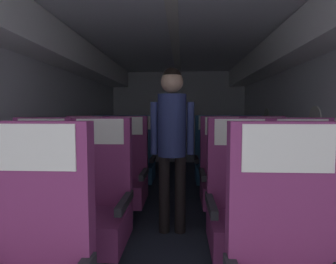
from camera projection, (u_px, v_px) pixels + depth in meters
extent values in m
cube|color=#2D3342|center=(173.00, 216.00, 3.11)|extent=(3.44, 7.19, 0.02)
cube|color=silver|center=(36.00, 121.00, 3.12)|extent=(0.08, 6.79, 2.21)
cube|color=silver|center=(319.00, 121.00, 2.94)|extent=(0.08, 6.79, 2.21)
cube|color=silver|center=(174.00, 22.00, 2.95)|extent=(3.32, 6.79, 0.06)
cube|color=silver|center=(178.00, 117.00, 6.43)|extent=(3.32, 0.06, 2.21)
cube|color=white|center=(53.00, 44.00, 3.04)|extent=(0.39, 6.52, 0.36)
cube|color=white|center=(300.00, 40.00, 2.89)|extent=(0.39, 6.52, 0.36)
cube|color=white|center=(174.00, 26.00, 2.95)|extent=(0.12, 6.11, 0.02)
cylinder|color=white|center=(315.00, 117.00, 2.94)|extent=(0.01, 0.26, 0.26)
cylinder|color=white|center=(267.00, 116.00, 4.63)|extent=(0.01, 0.26, 0.26)
cube|color=#7A2D60|center=(40.00, 200.00, 1.19)|extent=(0.47, 0.09, 0.71)
cube|color=silver|center=(32.00, 147.00, 1.12)|extent=(0.37, 0.01, 0.20)
cube|color=#7A2D60|center=(282.00, 203.00, 1.15)|extent=(0.47, 0.09, 0.71)
cube|color=silver|center=(288.00, 149.00, 1.09)|extent=(0.37, 0.01, 0.20)
cube|color=#38383D|center=(35.00, 257.00, 2.00)|extent=(0.17, 0.18, 0.23)
cube|color=#7A2D60|center=(33.00, 228.00, 1.98)|extent=(0.47, 0.51, 0.23)
cube|color=#7A2D60|center=(46.00, 161.00, 2.16)|extent=(0.47, 0.09, 0.71)
cube|color=#28282D|center=(62.00, 202.00, 1.96)|extent=(0.05, 0.43, 0.06)
cube|color=#28282D|center=(3.00, 201.00, 1.98)|extent=(0.05, 0.43, 0.06)
cube|color=silver|center=(41.00, 131.00, 2.09)|extent=(0.37, 0.01, 0.20)
cube|color=#38383D|center=(96.00, 258.00, 1.99)|extent=(0.17, 0.18, 0.23)
cube|color=#7A2D60|center=(95.00, 229.00, 1.97)|extent=(0.47, 0.51, 0.23)
cube|color=#7A2D60|center=(103.00, 161.00, 2.15)|extent=(0.47, 0.09, 0.71)
cube|color=#28282D|center=(125.00, 202.00, 1.95)|extent=(0.05, 0.43, 0.06)
cube|color=#28282D|center=(65.00, 201.00, 1.97)|extent=(0.05, 0.43, 0.06)
cube|color=silver|center=(100.00, 131.00, 2.08)|extent=(0.37, 0.01, 0.20)
cube|color=#7A2D60|center=(309.00, 234.00, 1.89)|extent=(0.47, 0.51, 0.23)
cube|color=#7A2D60|center=(298.00, 163.00, 2.06)|extent=(0.47, 0.09, 0.71)
cube|color=#28282D|center=(277.00, 205.00, 1.88)|extent=(0.05, 0.43, 0.06)
cube|color=silver|center=(302.00, 132.00, 1.99)|extent=(0.37, 0.01, 0.20)
cube|color=#38383D|center=(242.00, 263.00, 1.92)|extent=(0.17, 0.18, 0.23)
cube|color=#7A2D60|center=(242.00, 233.00, 1.90)|extent=(0.47, 0.51, 0.23)
cube|color=#7A2D60|center=(237.00, 163.00, 2.08)|extent=(0.47, 0.09, 0.71)
cube|color=#28282D|center=(275.00, 206.00, 1.87)|extent=(0.05, 0.43, 0.06)
cube|color=#28282D|center=(211.00, 205.00, 1.90)|extent=(0.05, 0.43, 0.06)
cube|color=silver|center=(239.00, 132.00, 2.01)|extent=(0.37, 0.01, 0.20)
cube|color=#38383D|center=(83.00, 211.00, 2.94)|extent=(0.17, 0.18, 0.23)
cube|color=#7A2D60|center=(82.00, 191.00, 2.92)|extent=(0.47, 0.51, 0.23)
cube|color=#7A2D60|center=(88.00, 146.00, 3.10)|extent=(0.47, 0.09, 0.71)
cube|color=#28282D|center=(102.00, 173.00, 2.90)|extent=(0.05, 0.43, 0.06)
cube|color=#28282D|center=(62.00, 172.00, 2.92)|extent=(0.05, 0.43, 0.06)
cube|color=silver|center=(86.00, 126.00, 3.03)|extent=(0.37, 0.01, 0.20)
cube|color=#38383D|center=(124.00, 212.00, 2.91)|extent=(0.17, 0.18, 0.23)
cube|color=#7A2D60|center=(124.00, 192.00, 2.89)|extent=(0.47, 0.51, 0.23)
cube|color=#7A2D60|center=(127.00, 147.00, 3.07)|extent=(0.47, 0.09, 0.71)
cube|color=#28282D|center=(144.00, 174.00, 2.86)|extent=(0.05, 0.43, 0.06)
cube|color=#28282D|center=(103.00, 173.00, 2.89)|extent=(0.05, 0.43, 0.06)
cube|color=silver|center=(126.00, 126.00, 3.00)|extent=(0.37, 0.01, 0.20)
cube|color=#38383D|center=(266.00, 215.00, 2.82)|extent=(0.17, 0.18, 0.23)
cube|color=#7A2D60|center=(267.00, 194.00, 2.80)|extent=(0.47, 0.51, 0.23)
cube|color=#7A2D60|center=(262.00, 148.00, 2.98)|extent=(0.47, 0.09, 0.71)
cube|color=#28282D|center=(289.00, 175.00, 2.78)|extent=(0.05, 0.43, 0.06)
cube|color=#28282D|center=(246.00, 175.00, 2.80)|extent=(0.05, 0.43, 0.06)
cube|color=silver|center=(264.00, 126.00, 2.91)|extent=(0.37, 0.01, 0.20)
cube|color=#38383D|center=(223.00, 214.00, 2.87)|extent=(0.17, 0.18, 0.23)
cube|color=#7A2D60|center=(223.00, 193.00, 2.85)|extent=(0.47, 0.51, 0.23)
cube|color=#7A2D60|center=(221.00, 147.00, 3.02)|extent=(0.47, 0.09, 0.71)
cube|color=#28282D|center=(245.00, 174.00, 2.82)|extent=(0.05, 0.43, 0.06)
cube|color=#28282D|center=(202.00, 174.00, 2.85)|extent=(0.05, 0.43, 0.06)
cube|color=silver|center=(222.00, 126.00, 2.96)|extent=(0.37, 0.01, 0.20)
cube|color=#38383D|center=(106.00, 188.00, 3.86)|extent=(0.17, 0.18, 0.23)
cube|color=navy|center=(106.00, 172.00, 3.84)|extent=(0.47, 0.51, 0.23)
cube|color=navy|center=(109.00, 139.00, 4.02)|extent=(0.47, 0.09, 0.71)
cube|color=#28282D|center=(121.00, 158.00, 3.82)|extent=(0.05, 0.43, 0.06)
cube|color=#28282D|center=(90.00, 158.00, 3.84)|extent=(0.05, 0.43, 0.06)
cube|color=silver|center=(108.00, 123.00, 3.95)|extent=(0.37, 0.01, 0.20)
cube|color=#38383D|center=(138.00, 188.00, 3.85)|extent=(0.17, 0.18, 0.23)
cube|color=navy|center=(138.00, 172.00, 3.83)|extent=(0.47, 0.51, 0.23)
cube|color=navy|center=(140.00, 139.00, 4.01)|extent=(0.47, 0.09, 0.71)
cube|color=#28282D|center=(153.00, 159.00, 3.81)|extent=(0.05, 0.43, 0.06)
cube|color=#28282D|center=(122.00, 158.00, 3.83)|extent=(0.05, 0.43, 0.06)
cube|color=silver|center=(139.00, 123.00, 3.94)|extent=(0.37, 0.01, 0.20)
cube|color=#38383D|center=(246.00, 189.00, 3.77)|extent=(0.17, 0.18, 0.23)
cube|color=navy|center=(247.00, 174.00, 3.75)|extent=(0.47, 0.51, 0.23)
cube|color=navy|center=(244.00, 139.00, 3.93)|extent=(0.47, 0.09, 0.71)
cube|color=#28282D|center=(263.00, 160.00, 3.72)|extent=(0.05, 0.43, 0.06)
cube|color=#28282D|center=(231.00, 159.00, 3.75)|extent=(0.05, 0.43, 0.06)
cube|color=silver|center=(245.00, 123.00, 3.86)|extent=(0.37, 0.01, 0.20)
cube|color=#38383D|center=(212.00, 189.00, 3.80)|extent=(0.17, 0.18, 0.23)
cube|color=navy|center=(212.00, 173.00, 3.78)|extent=(0.47, 0.51, 0.23)
cube|color=navy|center=(211.00, 139.00, 3.96)|extent=(0.47, 0.09, 0.71)
cube|color=#28282D|center=(228.00, 159.00, 3.76)|extent=(0.05, 0.43, 0.06)
cube|color=#28282D|center=(196.00, 159.00, 3.78)|extent=(0.05, 0.43, 0.06)
cube|color=silver|center=(211.00, 123.00, 3.89)|extent=(0.37, 0.01, 0.20)
cylinder|color=black|center=(164.00, 194.00, 2.66)|extent=(0.11, 0.11, 0.78)
cylinder|color=black|center=(180.00, 194.00, 2.65)|extent=(0.11, 0.11, 0.78)
cylinder|color=navy|center=(172.00, 125.00, 2.61)|extent=(0.28, 0.28, 0.61)
cylinder|color=navy|center=(154.00, 128.00, 2.62)|extent=(0.07, 0.07, 0.52)
cylinder|color=navy|center=(191.00, 128.00, 2.60)|extent=(0.07, 0.07, 0.52)
sphere|color=tan|center=(172.00, 82.00, 2.58)|extent=(0.22, 0.22, 0.22)
sphere|color=black|center=(172.00, 77.00, 2.57)|extent=(0.19, 0.19, 0.19)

